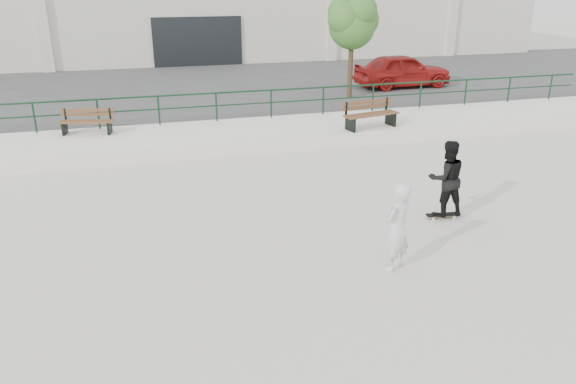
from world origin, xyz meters
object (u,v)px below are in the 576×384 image
object	(u,v)px
bench_left	(87,122)
standing_skater	(446,178)
red_car	(403,70)
skateboard	(442,215)
seated_skater	(397,227)
tree	(353,21)
bench_right	(370,115)

from	to	relation	value
bench_left	standing_skater	size ratio (longest dim) A/B	1.00
red_car	skateboard	size ratio (longest dim) A/B	5.58
bench_left	red_car	xyz separation A→B (m)	(13.63, 4.72, 0.36)
red_car	standing_skater	distance (m)	14.04
red_car	seated_skater	size ratio (longest dim) A/B	2.52
skateboard	seated_skater	distance (m)	3.02
tree	standing_skater	size ratio (longest dim) A/B	2.32
tree	seated_skater	distance (m)	14.29
bench_left	bench_right	world-z (taller)	bench_right
tree	bench_right	bearing A→B (deg)	-103.82
red_car	standing_skater	size ratio (longest dim) A/B	2.47
bench_left	bench_right	xyz separation A→B (m)	(9.23, -1.79, 0.06)
red_car	seated_skater	xyz separation A→B (m)	(-7.46, -14.95, -0.38)
tree	red_car	xyz separation A→B (m)	(3.19, 1.59, -2.38)
bench_left	skateboard	xyz separation A→B (m)	(8.34, -8.28, -0.82)
tree	standing_skater	distance (m)	11.90
bench_left	standing_skater	world-z (taller)	standing_skater
tree	skateboard	size ratio (longest dim) A/B	5.24
bench_right	bench_left	bearing A→B (deg)	157.02
bench_right	skateboard	distance (m)	6.61
standing_skater	bench_left	bearing A→B (deg)	-40.28
standing_skater	seated_skater	distance (m)	2.91
bench_left	skateboard	world-z (taller)	bench_left
standing_skater	bench_right	bearing A→B (deg)	-93.28
bench_right	standing_skater	bearing A→B (deg)	-109.79
bench_right	standing_skater	size ratio (longest dim) A/B	1.15
skateboard	standing_skater	world-z (taller)	standing_skater
red_car	skateboard	distance (m)	14.09
bench_right	skateboard	world-z (taller)	bench_right
bench_right	red_car	world-z (taller)	red_car
skateboard	seated_skater	xyz separation A→B (m)	(-2.17, -1.94, 0.81)
tree	red_car	distance (m)	4.29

